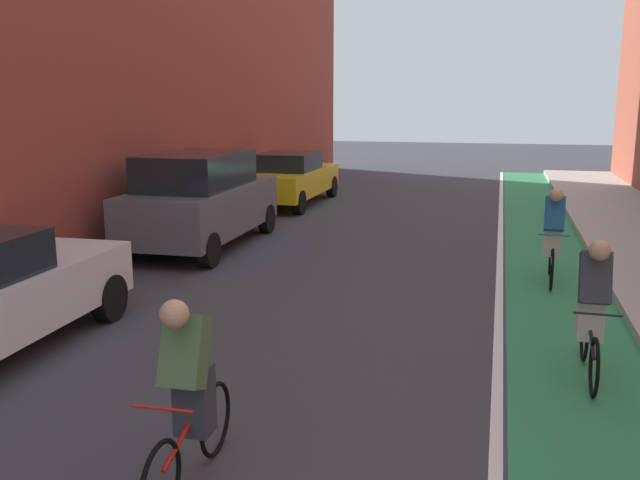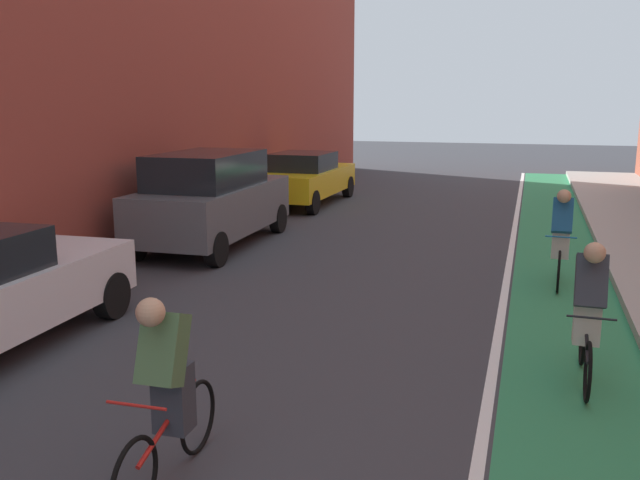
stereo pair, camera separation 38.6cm
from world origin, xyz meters
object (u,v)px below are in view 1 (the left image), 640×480
cyclist_mid (189,391)px  cyclist_far (553,235)px  cyclist_trailing (593,304)px  parked_suv_gray (201,199)px  parked_sedan_yellow_cab (289,178)px

cyclist_mid → cyclist_far: (3.18, 7.30, 0.00)m
cyclist_trailing → cyclist_far: 4.14m
parked_suv_gray → parked_sedan_yellow_cab: bearing=90.0°
parked_sedan_yellow_cab → cyclist_mid: cyclist_mid is taller
parked_suv_gray → cyclist_far: size_ratio=2.64×
parked_suv_gray → cyclist_far: parked_suv_gray is taller
cyclist_mid → cyclist_far: size_ratio=0.98×
parked_suv_gray → cyclist_far: 6.97m
cyclist_far → parked_suv_gray: bearing=171.2°
parked_suv_gray → cyclist_trailing: bearing=-36.6°
parked_sedan_yellow_cab → cyclist_trailing: size_ratio=2.78×
cyclist_far → cyclist_mid: bearing=-113.5°
parked_sedan_yellow_cab → cyclist_mid: size_ratio=2.75×
parked_sedan_yellow_cab → cyclist_far: (6.89, -7.24, 0.02)m
cyclist_mid → cyclist_far: bearing=66.5°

